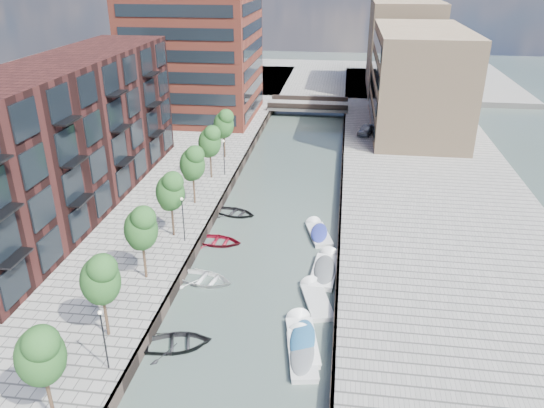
% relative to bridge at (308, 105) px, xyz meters
% --- Properties ---
extents(water, '(300.00, 300.00, 0.00)m').
position_rel_bridge_xyz_m(water, '(0.00, -32.00, -1.39)').
color(water, '#38473F').
rests_on(water, ground).
extents(quay_right, '(20.00, 140.00, 1.00)m').
position_rel_bridge_xyz_m(quay_right, '(16.00, -32.00, -0.89)').
color(quay_right, gray).
rests_on(quay_right, ground).
extents(quay_wall_left, '(0.25, 140.00, 1.00)m').
position_rel_bridge_xyz_m(quay_wall_left, '(-6.10, -32.00, -0.89)').
color(quay_wall_left, '#332823').
rests_on(quay_wall_left, ground).
extents(quay_wall_right, '(0.25, 140.00, 1.00)m').
position_rel_bridge_xyz_m(quay_wall_right, '(6.10, -32.00, -0.89)').
color(quay_wall_right, '#332823').
rests_on(quay_wall_right, ground).
extents(far_closure, '(80.00, 40.00, 1.00)m').
position_rel_bridge_xyz_m(far_closure, '(0.00, 28.00, -0.89)').
color(far_closure, gray).
rests_on(far_closure, ground).
extents(apartment_block, '(8.00, 38.00, 14.00)m').
position_rel_bridge_xyz_m(apartment_block, '(-20.00, -42.00, 6.61)').
color(apartment_block, black).
rests_on(apartment_block, quay_left).
extents(tower, '(18.00, 18.00, 30.00)m').
position_rel_bridge_xyz_m(tower, '(-17.00, -7.00, 14.61)').
color(tower, brown).
rests_on(tower, quay_left).
extents(tan_block_near, '(12.00, 25.00, 14.00)m').
position_rel_bridge_xyz_m(tan_block_near, '(16.00, -10.00, 6.61)').
color(tan_block_near, tan).
rests_on(tan_block_near, quay_right).
extents(tan_block_far, '(12.00, 20.00, 16.00)m').
position_rel_bridge_xyz_m(tan_block_far, '(16.00, 16.00, 7.61)').
color(tan_block_far, tan).
rests_on(tan_block_far, quay_right).
extents(bridge, '(13.00, 6.00, 1.30)m').
position_rel_bridge_xyz_m(bridge, '(0.00, 0.00, 0.00)').
color(bridge, gray).
rests_on(bridge, ground).
extents(tree_0, '(2.50, 2.50, 5.95)m').
position_rel_bridge_xyz_m(tree_0, '(-8.50, -68.00, 3.92)').
color(tree_0, '#382619').
rests_on(tree_0, quay_left).
extents(tree_1, '(2.50, 2.50, 5.95)m').
position_rel_bridge_xyz_m(tree_1, '(-8.50, -61.00, 3.92)').
color(tree_1, '#382619').
rests_on(tree_1, quay_left).
extents(tree_2, '(2.50, 2.50, 5.95)m').
position_rel_bridge_xyz_m(tree_2, '(-8.50, -54.00, 3.92)').
color(tree_2, '#382619').
rests_on(tree_2, quay_left).
extents(tree_3, '(2.50, 2.50, 5.95)m').
position_rel_bridge_xyz_m(tree_3, '(-8.50, -47.00, 3.92)').
color(tree_3, '#382619').
rests_on(tree_3, quay_left).
extents(tree_4, '(2.50, 2.50, 5.95)m').
position_rel_bridge_xyz_m(tree_4, '(-8.50, -40.00, 3.92)').
color(tree_4, '#382619').
rests_on(tree_4, quay_left).
extents(tree_5, '(2.50, 2.50, 5.95)m').
position_rel_bridge_xyz_m(tree_5, '(-8.50, -33.00, 3.92)').
color(tree_5, '#382619').
rests_on(tree_5, quay_left).
extents(tree_6, '(2.50, 2.50, 5.95)m').
position_rel_bridge_xyz_m(tree_6, '(-8.50, -26.00, 3.92)').
color(tree_6, '#382619').
rests_on(tree_6, quay_left).
extents(lamp_0, '(0.24, 0.24, 4.12)m').
position_rel_bridge_xyz_m(lamp_0, '(-7.20, -64.00, 2.12)').
color(lamp_0, black).
rests_on(lamp_0, quay_left).
extents(lamp_1, '(0.24, 0.24, 4.12)m').
position_rel_bridge_xyz_m(lamp_1, '(-7.20, -48.00, 2.12)').
color(lamp_1, black).
rests_on(lamp_1, quay_left).
extents(lamp_2, '(0.24, 0.24, 4.12)m').
position_rel_bridge_xyz_m(lamp_2, '(-7.20, -32.00, 2.12)').
color(lamp_2, black).
rests_on(lamp_2, quay_left).
extents(sloop_1, '(5.44, 4.52, 0.97)m').
position_rel_bridge_xyz_m(sloop_1, '(-4.20, -60.40, -1.39)').
color(sloop_1, black).
rests_on(sloop_1, ground).
extents(sloop_2, '(4.63, 3.51, 0.90)m').
position_rel_bridge_xyz_m(sloop_2, '(-4.72, -46.25, -1.39)').
color(sloop_2, maroon).
rests_on(sloop_2, ground).
extents(sloop_3, '(5.26, 4.22, 0.97)m').
position_rel_bridge_xyz_m(sloop_3, '(-4.34, -52.60, -1.39)').
color(sloop_3, white).
rests_on(sloop_3, ground).
extents(sloop_4, '(4.86, 3.99, 0.88)m').
position_rel_bridge_xyz_m(sloop_4, '(-4.38, -40.15, -1.39)').
color(sloop_4, black).
rests_on(sloop_4, ground).
extents(motorboat_0, '(2.77, 5.50, 1.75)m').
position_rel_bridge_xyz_m(motorboat_0, '(3.92, -58.69, -1.18)').
color(motorboat_0, white).
rests_on(motorboat_0, ground).
extents(motorboat_1, '(2.47, 5.10, 1.63)m').
position_rel_bridge_xyz_m(motorboat_1, '(4.03, -60.09, -1.19)').
color(motorboat_1, silver).
rests_on(motorboat_1, ground).
extents(motorboat_2, '(2.89, 5.07, 1.60)m').
position_rel_bridge_xyz_m(motorboat_2, '(4.51, -53.81, -1.30)').
color(motorboat_2, silver).
rests_on(motorboat_2, ground).
extents(motorboat_3, '(2.87, 5.04, 1.59)m').
position_rel_bridge_xyz_m(motorboat_3, '(4.12, -43.34, -1.20)').
color(motorboat_3, silver).
rests_on(motorboat_3, ground).
extents(motorboat_4, '(2.36, 5.62, 1.83)m').
position_rel_bridge_xyz_m(motorboat_4, '(5.08, -49.69, -1.17)').
color(motorboat_4, white).
rests_on(motorboat_4, ground).
extents(car, '(3.01, 4.58, 1.45)m').
position_rel_bridge_xyz_m(car, '(9.20, -13.97, 0.33)').
color(car, gray).
rests_on(car, quay_right).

